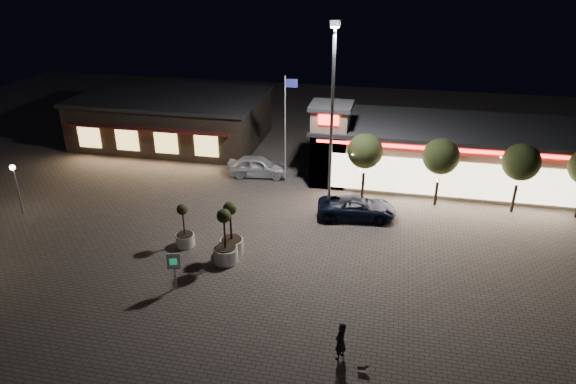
% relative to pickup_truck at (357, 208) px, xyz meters
% --- Properties ---
extents(ground, '(90.00, 90.00, 0.00)m').
position_rel_pickup_truck_xyz_m(ground, '(-3.85, -8.03, -0.71)').
color(ground, '#635850').
rests_on(ground, ground).
extents(retail_building, '(20.40, 8.40, 6.10)m').
position_rel_pickup_truck_xyz_m(retail_building, '(5.65, 7.79, 1.50)').
color(retail_building, gray).
rests_on(retail_building, ground).
extents(restaurant_building, '(16.40, 11.00, 4.30)m').
position_rel_pickup_truck_xyz_m(restaurant_building, '(-17.85, 11.94, 1.45)').
color(restaurant_building, '#382D23').
rests_on(restaurant_building, ground).
extents(floodlight_pole, '(0.60, 0.40, 12.38)m').
position_rel_pickup_truck_xyz_m(floodlight_pole, '(-1.85, -0.03, 6.31)').
color(floodlight_pole, gray).
rests_on(floodlight_pole, ground).
extents(flagpole, '(0.95, 0.10, 8.00)m').
position_rel_pickup_truck_xyz_m(flagpole, '(-5.76, 4.97, 4.04)').
color(flagpole, white).
rests_on(flagpole, ground).
extents(lamp_post_west, '(0.36, 0.36, 3.48)m').
position_rel_pickup_truck_xyz_m(lamp_post_west, '(-21.85, -4.03, 1.75)').
color(lamp_post_west, gray).
rests_on(lamp_post_west, ground).
extents(string_tree_a, '(2.42, 2.42, 4.79)m').
position_rel_pickup_truck_xyz_m(string_tree_a, '(0.15, 2.97, 2.85)').
color(string_tree_a, '#332319').
rests_on(string_tree_a, ground).
extents(string_tree_b, '(2.42, 2.42, 4.79)m').
position_rel_pickup_truck_xyz_m(string_tree_b, '(5.15, 2.97, 2.85)').
color(string_tree_b, '#332319').
rests_on(string_tree_b, ground).
extents(string_tree_c, '(2.42, 2.42, 4.79)m').
position_rel_pickup_truck_xyz_m(string_tree_c, '(10.15, 2.97, 2.85)').
color(string_tree_c, '#332319').
rests_on(string_tree_c, ground).
extents(pickup_truck, '(5.35, 2.96, 1.42)m').
position_rel_pickup_truck_xyz_m(pickup_truck, '(0.00, 0.00, 0.00)').
color(pickup_truck, black).
rests_on(pickup_truck, ground).
extents(white_sedan, '(4.89, 2.44, 1.60)m').
position_rel_pickup_truck_xyz_m(white_sedan, '(-8.13, 5.41, 0.09)').
color(white_sedan, silver).
rests_on(white_sedan, ground).
extents(pedestrian, '(0.70, 0.79, 1.82)m').
position_rel_pickup_truck_xyz_m(pedestrian, '(0.45, -13.16, 0.20)').
color(pedestrian, black).
rests_on(pedestrian, ground).
extents(dog, '(0.46, 0.17, 0.25)m').
position_rel_pickup_truck_xyz_m(dog, '(1.49, -13.76, -0.46)').
color(dog, '#59514C').
rests_on(dog, ground).
extents(planter_left, '(1.11, 1.11, 2.74)m').
position_rel_pickup_truck_xyz_m(planter_left, '(-9.60, -5.73, 0.14)').
color(planter_left, white).
rests_on(planter_left, ground).
extents(planter_mid, '(1.34, 1.34, 3.29)m').
position_rel_pickup_truck_xyz_m(planter_mid, '(-6.69, -6.91, 0.31)').
color(planter_mid, white).
rests_on(planter_mid, ground).
extents(planter_right, '(1.34, 1.34, 3.29)m').
position_rel_pickup_truck_xyz_m(planter_right, '(-6.65, -5.96, 0.31)').
color(planter_right, white).
rests_on(planter_right, ground).
extents(valet_sign, '(0.67, 0.29, 2.08)m').
position_rel_pickup_truck_xyz_m(valet_sign, '(-8.43, -9.87, 0.75)').
color(valet_sign, gray).
rests_on(valet_sign, ground).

